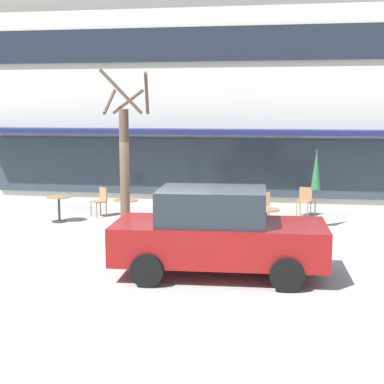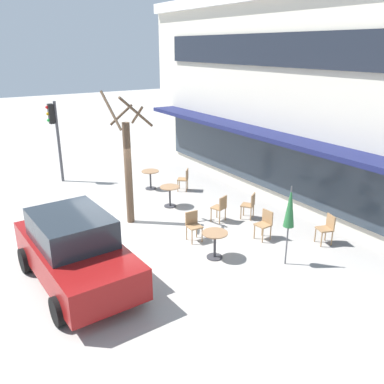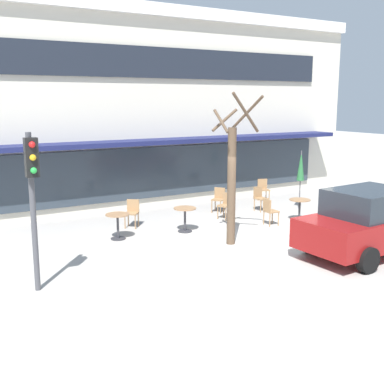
{
  "view_description": "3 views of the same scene",
  "coord_description": "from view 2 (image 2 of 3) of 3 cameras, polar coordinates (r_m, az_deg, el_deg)",
  "views": [
    {
      "loc": [
        3.26,
        -13.41,
        3.38
      ],
      "look_at": [
        0.41,
        3.02,
        0.93
      ],
      "focal_mm": 55.0,
      "sensor_mm": 36.0,
      "label": 1
    },
    {
      "loc": [
        10.67,
        -4.26,
        5.49
      ],
      "look_at": [
        -0.05,
        2.47,
        0.93
      ],
      "focal_mm": 38.0,
      "sensor_mm": 36.0,
      "label": 2
    },
    {
      "loc": [
        -8.45,
        -10.29,
        4.05
      ],
      "look_at": [
        -0.69,
        3.09,
        1.07
      ],
      "focal_mm": 45.0,
      "sensor_mm": 36.0,
      "label": 3
    }
  ],
  "objects": [
    {
      "name": "traffic_light_pole",
      "position": [
        17.84,
        -18.71,
        8.46
      ],
      "size": [
        0.26,
        0.44,
        3.4
      ],
      "color": "#47474C",
      "rests_on": "ground"
    },
    {
      "name": "cafe_chair_1",
      "position": [
        13.37,
        4.0,
        -2.05
      ],
      "size": [
        0.51,
        0.51,
        0.89
      ],
      "color": "#9E754C",
      "rests_on": "ground"
    },
    {
      "name": "cafe_chair_4",
      "position": [
        13.69,
        8.11,
        -1.67
      ],
      "size": [
        0.56,
        0.56,
        0.89
      ],
      "color": "#9E754C",
      "rests_on": "ground"
    },
    {
      "name": "cafe_chair_5",
      "position": [
        12.5,
        18.42,
        -4.69
      ],
      "size": [
        0.5,
        0.5,
        0.89
      ],
      "color": "#9E754C",
      "rests_on": "ground"
    },
    {
      "name": "building_facade",
      "position": [
        17.86,
        21.46,
        12.82
      ],
      "size": [
        17.66,
        9.1,
        7.46
      ],
      "color": "beige",
      "rests_on": "ground"
    },
    {
      "name": "ground_plane",
      "position": [
        12.73,
        -9.4,
        -6.03
      ],
      "size": [
        80.0,
        80.0,
        0.0
      ],
      "primitive_type": "plane",
      "color": "#ADA8A0"
    },
    {
      "name": "cafe_chair_2",
      "position": [
        12.35,
        10.18,
        -4.24
      ],
      "size": [
        0.43,
        0.43,
        0.89
      ],
      "color": "#9E754C",
      "rests_on": "ground"
    },
    {
      "name": "cafe_chair_0",
      "position": [
        16.21,
        -1.05,
        1.97
      ],
      "size": [
        0.56,
        0.56,
        0.89
      ],
      "color": "#9E754C",
      "rests_on": "ground"
    },
    {
      "name": "street_tree",
      "position": [
        12.99,
        -8.96,
        3.61
      ],
      "size": [
        1.15,
        1.32,
        4.25
      ],
      "color": "brown",
      "rests_on": "ground"
    },
    {
      "name": "cafe_chair_3",
      "position": [
        12.07,
        0.16,
        -4.49
      ],
      "size": [
        0.42,
        0.42,
        0.89
      ],
      "color": "#9E754C",
      "rests_on": "ground"
    },
    {
      "name": "cafe_table_by_tree",
      "position": [
        14.61,
        -3.13,
        -0.14
      ],
      "size": [
        0.7,
        0.7,
        0.76
      ],
      "color": "#333338",
      "rests_on": "ground"
    },
    {
      "name": "cafe_table_streetside",
      "position": [
        16.5,
        -5.86,
        2.15
      ],
      "size": [
        0.7,
        0.7,
        0.76
      ],
      "color": "#333338",
      "rests_on": "ground"
    },
    {
      "name": "patio_umbrella_green_folded",
      "position": [
        10.62,
        13.59,
        -2.11
      ],
      "size": [
        0.28,
        0.28,
        2.2
      ],
      "color": "#4C4C51",
      "rests_on": "ground"
    },
    {
      "name": "cafe_table_near_wall",
      "position": [
        11.11,
        3.23,
        -6.83
      ],
      "size": [
        0.7,
        0.7,
        0.76
      ],
      "color": "#333338",
      "rests_on": "ground"
    },
    {
      "name": "parked_sedan",
      "position": [
        10.24,
        -16.12,
        -7.81
      ],
      "size": [
        4.3,
        2.2,
        1.76
      ],
      "color": "maroon",
      "rests_on": "ground"
    }
  ]
}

